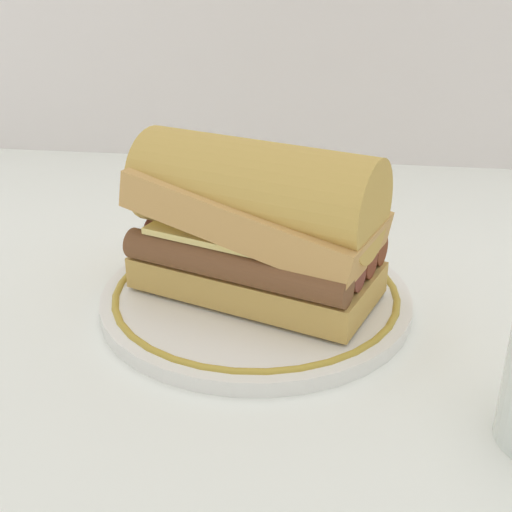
# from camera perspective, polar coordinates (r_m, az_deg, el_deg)

# --- Properties ---
(ground_plane) EXTENTS (1.50, 1.50, 0.00)m
(ground_plane) POSITION_cam_1_polar(r_m,az_deg,el_deg) (0.58, -2.73, -4.33)
(ground_plane) COLOR white
(plate) EXTENTS (0.26, 0.26, 0.01)m
(plate) POSITION_cam_1_polar(r_m,az_deg,el_deg) (0.58, -0.00, -3.33)
(plate) COLOR white
(plate) RESTS_ON ground_plane
(sausage_sandwich) EXTENTS (0.22, 0.16, 0.13)m
(sausage_sandwich) POSITION_cam_1_polar(r_m,az_deg,el_deg) (0.55, -0.00, 2.99)
(sausage_sandwich) COLOR tan
(sausage_sandwich) RESTS_ON plate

